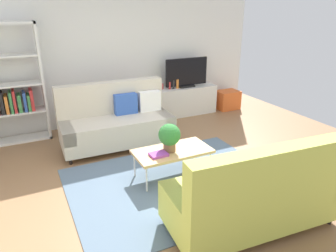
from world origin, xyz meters
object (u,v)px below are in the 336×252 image
object	(u,v)px
bookshelf	(10,90)
bottle_0	(170,86)
couch_beige	(117,121)
storage_trunk	(227,100)
potted_plant	(169,136)
bottle_2	(177,84)
tv_console	(185,100)
couch_green	(255,194)
bottle_1	(174,85)
coffee_table	(172,152)
vase_0	(161,86)
table_book_0	(158,154)
tv	(187,73)

from	to	relation	value
bookshelf	bottle_0	size ratio (longest dim) A/B	13.19
couch_beige	storage_trunk	bearing A→B (deg)	-162.37
potted_plant	bottle_2	size ratio (longest dim) A/B	2.03
tv_console	bookshelf	xyz separation A→B (m)	(-3.51, 0.02, 0.64)
couch_beige	couch_green	distance (m)	2.92
bottle_1	couch_green	bearing A→B (deg)	-103.86
coffee_table	bottle_2	xyz separation A→B (m)	(1.30, 2.35, 0.35)
coffee_table	storage_trunk	bearing A→B (deg)	40.91
vase_0	bottle_2	bearing A→B (deg)	-14.65
tv_console	couch_beige	bearing A→B (deg)	-153.29
vase_0	bottle_2	size ratio (longest dim) A/B	0.61
tv_console	potted_plant	world-z (taller)	potted_plant
coffee_table	bottle_2	world-z (taller)	bottle_2
bottle_0	bookshelf	bearing A→B (deg)	178.89
bottle_1	storage_trunk	bearing A→B (deg)	-2.40
potted_plant	table_book_0	distance (m)	0.30
couch_beige	bottle_2	xyz separation A→B (m)	(1.69, 0.93, 0.29)
tv	bookshelf	distance (m)	3.51
storage_trunk	coffee_table	bearing A→B (deg)	-139.09
coffee_table	potted_plant	distance (m)	0.26
couch_beige	bookshelf	size ratio (longest dim) A/B	0.92
potted_plant	coffee_table	bearing A→B (deg)	1.99
couch_beige	coffee_table	bearing A→B (deg)	106.62
couch_beige	tv	bearing A→B (deg)	-152.14
vase_0	couch_beige	bearing A→B (deg)	-142.83
potted_plant	vase_0	xyz separation A→B (m)	(1.01, 2.44, 0.05)
coffee_table	potted_plant	xyz separation A→B (m)	(-0.05, -0.00, 0.25)
table_book_0	bottle_0	size ratio (longest dim) A/B	1.51
coffee_table	bottle_0	world-z (taller)	bottle_0
couch_beige	bottle_0	bearing A→B (deg)	-146.65
bookshelf	tv	bearing A→B (deg)	-0.65
tv_console	bottle_1	size ratio (longest dim) A/B	7.48
coffee_table	bottle_2	size ratio (longest dim) A/B	5.52
storage_trunk	bottle_2	size ratio (longest dim) A/B	2.61
vase_0	bottle_2	xyz separation A→B (m)	(0.34, -0.09, 0.04)
vase_0	bottle_0	distance (m)	0.18
couch_beige	coffee_table	xyz separation A→B (m)	(0.38, -1.42, -0.05)
potted_plant	bottle_1	xyz separation A→B (m)	(1.26, 2.35, 0.09)
couch_beige	storage_trunk	xyz separation A→B (m)	(3.02, 0.87, -0.23)
coffee_table	bottle_1	distance (m)	2.66
storage_trunk	bottle_1	size ratio (longest dim) A/B	2.78
couch_beige	table_book_0	xyz separation A→B (m)	(0.13, -1.49, -0.01)
coffee_table	bottle_0	distance (m)	2.62
bottle_1	bottle_2	bearing A→B (deg)	0.00
tv	couch_beige	bearing A→B (deg)	-153.76
couch_beige	bottle_0	size ratio (longest dim) A/B	12.08
tv_console	storage_trunk	bearing A→B (deg)	-5.19
bottle_0	bottle_1	xyz separation A→B (m)	(0.09, 0.00, 0.01)
bookshelf	vase_0	xyz separation A→B (m)	(2.93, 0.03, -0.26)
bookshelf	table_book_0	distance (m)	3.06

